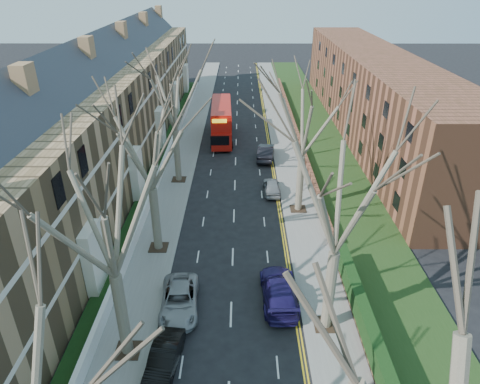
{
  "coord_description": "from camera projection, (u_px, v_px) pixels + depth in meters",
  "views": [
    {
      "loc": [
        0.61,
        -11.09,
        19.01
      ],
      "look_at": [
        0.53,
        20.5,
        2.6
      ],
      "focal_mm": 32.0,
      "sensor_mm": 36.0,
      "label": 1
    }
  ],
  "objects": [
    {
      "name": "car_left_far",
      "position": [
        180.0,
        300.0,
        26.7
      ],
      "size": [
        2.63,
        5.13,
        1.39
      ],
      "primitive_type": "imported",
      "rotation": [
        0.0,
        0.0,
        0.07
      ],
      "color": "gray",
      "rests_on": "ground"
    },
    {
      "name": "pavement_left",
      "position": [
        188.0,
        142.0,
        53.2
      ],
      "size": [
        3.0,
        102.0,
        0.12
      ],
      "primitive_type": "cube",
      "color": "slate",
      "rests_on": "ground"
    },
    {
      "name": "pavement_right",
      "position": [
        284.0,
        142.0,
        53.17
      ],
      "size": [
        3.0,
        102.0,
        0.12
      ],
      "primitive_type": "cube",
      "color": "slate",
      "rests_on": "ground"
    },
    {
      "name": "terrace_left",
      "position": [
        102.0,
        119.0,
        43.59
      ],
      "size": [
        9.7,
        78.0,
        13.6
      ],
      "color": "brown",
      "rests_on": "ground"
    },
    {
      "name": "car_right_mid",
      "position": [
        272.0,
        187.0,
        40.79
      ],
      "size": [
        1.62,
        3.87,
        1.31
      ],
      "primitive_type": "imported",
      "rotation": [
        0.0,
        0.0,
        3.16
      ],
      "color": "gray",
      "rests_on": "ground"
    },
    {
      "name": "tree_left_mid",
      "position": [
        103.0,
        203.0,
        19.53
      ],
      "size": [
        10.5,
        10.5,
        14.71
      ],
      "color": "brown",
      "rests_on": "ground"
    },
    {
      "name": "tree_left_dist",
      "position": [
        172.0,
        87.0,
        39.05
      ],
      "size": [
        10.5,
        10.5,
        14.71
      ],
      "color": "brown",
      "rests_on": "ground"
    },
    {
      "name": "car_right_far",
      "position": [
        266.0,
        152.0,
        48.12
      ],
      "size": [
        2.25,
        5.05,
        1.61
      ],
      "primitive_type": "imported",
      "rotation": [
        0.0,
        0.0,
        3.03
      ],
      "color": "black",
      "rests_on": "ground"
    },
    {
      "name": "flats_right",
      "position": [
        373.0,
        94.0,
        54.42
      ],
      "size": [
        13.97,
        54.0,
        10.0
      ],
      "color": "brown",
      "rests_on": "ground"
    },
    {
      "name": "tree_left_far",
      "position": [
        147.0,
        135.0,
        28.55
      ],
      "size": [
        10.15,
        10.15,
        14.22
      ],
      "color": "brown",
      "rests_on": "ground"
    },
    {
      "name": "double_decker_bus",
      "position": [
        222.0,
        122.0,
        53.3
      ],
      "size": [
        2.97,
        10.55,
        4.4
      ],
      "rotation": [
        0.0,
        0.0,
        3.18
      ],
      "color": "#AF130C",
      "rests_on": "ground"
    },
    {
      "name": "tree_right_far",
      "position": [
        305.0,
        109.0,
        33.85
      ],
      "size": [
        10.15,
        10.15,
        14.22
      ],
      "color": "brown",
      "rests_on": "ground"
    },
    {
      "name": "car_right_near",
      "position": [
        279.0,
        290.0,
        27.37
      ],
      "size": [
        2.37,
        5.53,
        1.59
      ],
      "primitive_type": "imported",
      "rotation": [
        0.0,
        0.0,
        3.17
      ],
      "color": "#201753",
      "rests_on": "ground"
    },
    {
      "name": "tree_right_mid",
      "position": [
        343.0,
        184.0,
        21.28
      ],
      "size": [
        10.5,
        10.5,
        14.71
      ],
      "color": "brown",
      "rests_on": "ground"
    },
    {
      "name": "front_wall_left",
      "position": [
        164.0,
        163.0,
        45.84
      ],
      "size": [
        0.3,
        78.0,
        1.0
      ],
      "color": "white",
      "rests_on": "ground"
    },
    {
      "name": "car_left_mid",
      "position": [
        164.0,
        358.0,
        22.72
      ],
      "size": [
        1.87,
        4.19,
        1.34
      ],
      "primitive_type": "imported",
      "rotation": [
        0.0,
        0.0,
        -0.12
      ],
      "color": "black",
      "rests_on": "ground"
    },
    {
      "name": "grass_verge_right",
      "position": [
        320.0,
        141.0,
        53.12
      ],
      "size": [
        6.0,
        102.0,
        0.06
      ],
      "color": "#1F3915",
      "rests_on": "ground"
    }
  ]
}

